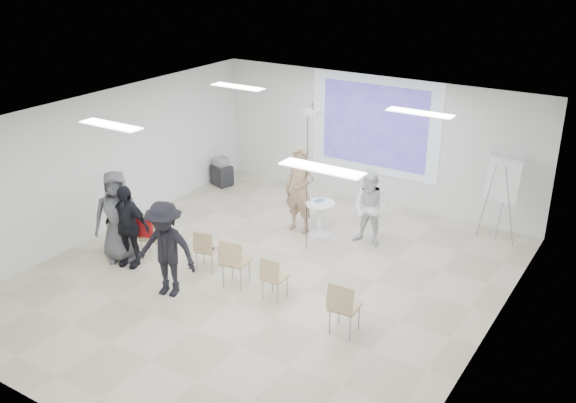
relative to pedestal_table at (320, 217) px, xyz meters
The scene contains 30 objects.
floor 2.19m from the pedestal_table, 88.48° to the right, with size 8.00×9.00×0.10m, color beige.
ceiling 3.38m from the pedestal_table, 88.48° to the right, with size 8.00×9.00×0.10m, color white.
wall_back 2.64m from the pedestal_table, 88.66° to the left, with size 8.00×0.10×3.00m, color silver.
wall_left 4.65m from the pedestal_table, 151.86° to the right, with size 0.10×9.00×3.00m, color silver.
wall_right 4.75m from the pedestal_table, 27.48° to the right, with size 0.10×9.00×3.00m, color silver.
projection_halo 2.75m from the pedestal_table, 88.62° to the left, with size 3.20×0.01×2.30m, color silver.
projection_image 2.73m from the pedestal_table, 88.61° to the left, with size 2.60×0.01×1.90m, color #4434B2.
pedestal_table is the anchor object (origin of this frame).
player_left 0.80m from the pedestal_table, behind, with size 0.77×0.52×2.12m, color tan.
player_right 1.16m from the pedestal_table, ahead, with size 0.84×0.67×1.75m, color white.
controller_left 1.05m from the pedestal_table, 142.27° to the left, with size 0.04×0.12×0.04m, color white.
controller_right 1.24m from the pedestal_table, 26.37° to the left, with size 0.04×0.12×0.04m, color silver.
chair_far_left 4.09m from the pedestal_table, 135.62° to the right, with size 0.45×0.47×0.80m.
chair_left_mid 3.49m from the pedestal_table, 129.96° to the right, with size 0.51×0.53×0.85m.
chair_left_inner 2.69m from the pedestal_table, 112.82° to the right, with size 0.47×0.49×0.81m.
chair_center 2.70m from the pedestal_table, 94.76° to the right, with size 0.51×0.53×0.93m.
chair_right_inner 2.77m from the pedestal_table, 77.21° to the right, with size 0.39×0.42×0.81m.
chair_right_far 3.67m from the pedestal_table, 54.63° to the right, with size 0.46×0.49×0.93m.
red_jacket 3.64m from the pedestal_table, 128.71° to the right, with size 0.39×0.09×0.37m, color maroon.
laptop 2.62m from the pedestal_table, 113.94° to the right, with size 0.30×0.22×0.02m, color black.
audience_left 3.95m from the pedestal_table, 128.20° to the right, with size 1.08×0.65×1.85m, color black.
audience_mid 3.71m from the pedestal_table, 106.70° to the right, with size 1.28×0.70×1.98m, color black.
audience_outer 4.11m from the pedestal_table, 132.24° to the right, with size 0.99×0.65×2.04m, color #545458.
flipchart_easel 3.76m from the pedestal_table, 28.02° to the left, with size 0.80×0.61×1.86m.
av_cart 3.80m from the pedestal_table, 160.61° to the left, with size 0.58×0.52×0.74m.
ceiling_projector 2.36m from the pedestal_table, 76.42° to the right, with size 0.30×0.25×3.00m.
fluor_panel_nw 3.20m from the pedestal_table, behind, with size 1.20×0.30×0.02m, color white.
fluor_panel_ne 3.27m from the pedestal_table, ahead, with size 1.20×0.30×0.02m, color white.
fluor_panel_sw 4.84m from the pedestal_table, 118.12° to the right, with size 1.20×0.30×0.02m, color white.
fluor_panel_se 4.89m from the pedestal_table, 60.51° to the right, with size 1.20×0.30×0.02m, color white.
Camera 1 is at (5.96, -8.58, 5.83)m, focal length 40.00 mm.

